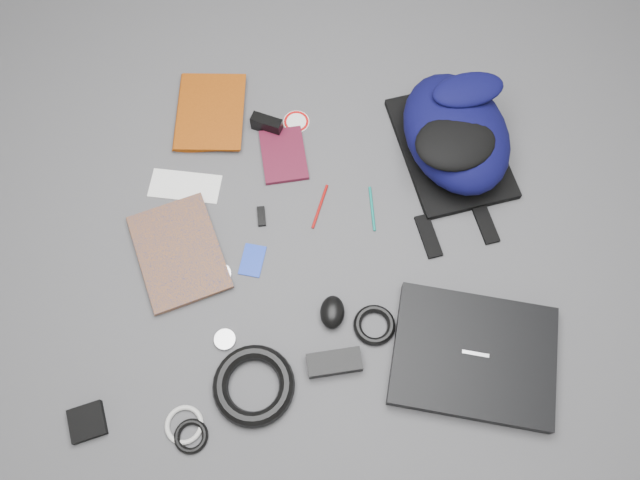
{
  "coord_description": "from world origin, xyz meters",
  "views": [
    {
      "loc": [
        0.01,
        -0.64,
        1.53
      ],
      "look_at": [
        0.0,
        0.0,
        0.02
      ],
      "focal_mm": 35.0,
      "sensor_mm": 36.0,
      "label": 1
    }
  ],
  "objects_px": {
    "textbook_red": "(177,112)",
    "dvd_case": "(284,155)",
    "backpack": "(456,133)",
    "mouse": "(332,312)",
    "comic_book": "(140,266)",
    "compact_camera": "(267,124)",
    "power_brick": "(334,363)",
    "pouch": "(87,422)",
    "laptop": "(474,356)"
  },
  "relations": [
    {
      "from": "compact_camera",
      "to": "mouse",
      "type": "height_order",
      "value": "compact_camera"
    },
    {
      "from": "laptop",
      "to": "power_brick",
      "type": "distance_m",
      "value": 0.34
    },
    {
      "from": "comic_book",
      "to": "compact_camera",
      "type": "bearing_deg",
      "value": 32.21
    },
    {
      "from": "backpack",
      "to": "power_brick",
      "type": "bearing_deg",
      "value": -133.29
    },
    {
      "from": "compact_camera",
      "to": "power_brick",
      "type": "distance_m",
      "value": 0.71
    },
    {
      "from": "power_brick",
      "to": "laptop",
      "type": "bearing_deg",
      "value": -5.75
    },
    {
      "from": "power_brick",
      "to": "pouch",
      "type": "relative_size",
      "value": 1.64
    },
    {
      "from": "laptop",
      "to": "dvd_case",
      "type": "relative_size",
      "value": 2.28
    },
    {
      "from": "laptop",
      "to": "pouch",
      "type": "bearing_deg",
      "value": -160.25
    },
    {
      "from": "power_brick",
      "to": "pouch",
      "type": "height_order",
      "value": "power_brick"
    },
    {
      "from": "backpack",
      "to": "mouse",
      "type": "relative_size",
      "value": 4.94
    },
    {
      "from": "comic_book",
      "to": "power_brick",
      "type": "distance_m",
      "value": 0.56
    },
    {
      "from": "backpack",
      "to": "laptop",
      "type": "height_order",
      "value": "backpack"
    },
    {
      "from": "pouch",
      "to": "laptop",
      "type": "bearing_deg",
      "value": 10.17
    },
    {
      "from": "dvd_case",
      "to": "pouch",
      "type": "xyz_separation_m",
      "value": [
        -0.44,
        -0.74,
        0.0
      ]
    },
    {
      "from": "textbook_red",
      "to": "dvd_case",
      "type": "relative_size",
      "value": 1.53
    },
    {
      "from": "textbook_red",
      "to": "backpack",
      "type": "bearing_deg",
      "value": -7.82
    },
    {
      "from": "comic_book",
      "to": "compact_camera",
      "type": "relative_size",
      "value": 3.27
    },
    {
      "from": "textbook_red",
      "to": "dvd_case",
      "type": "xyz_separation_m",
      "value": [
        0.31,
        -0.14,
        -0.01
      ]
    },
    {
      "from": "comic_book",
      "to": "compact_camera",
      "type": "xyz_separation_m",
      "value": [
        0.31,
        0.43,
        0.01
      ]
    },
    {
      "from": "laptop",
      "to": "textbook_red",
      "type": "xyz_separation_m",
      "value": [
        -0.8,
        0.71,
        -0.01
      ]
    },
    {
      "from": "compact_camera",
      "to": "pouch",
      "type": "distance_m",
      "value": 0.91
    },
    {
      "from": "mouse",
      "to": "power_brick",
      "type": "bearing_deg",
      "value": -84.44
    },
    {
      "from": "laptop",
      "to": "dvd_case",
      "type": "xyz_separation_m",
      "value": [
        -0.49,
        0.57,
        -0.01
      ]
    },
    {
      "from": "comic_book",
      "to": "dvd_case",
      "type": "bearing_deg",
      "value": 21.44
    },
    {
      "from": "mouse",
      "to": "pouch",
      "type": "bearing_deg",
      "value": -151.71
    },
    {
      "from": "backpack",
      "to": "textbook_red",
      "type": "relative_size",
      "value": 1.64
    },
    {
      "from": "comic_book",
      "to": "mouse",
      "type": "distance_m",
      "value": 0.52
    },
    {
      "from": "textbook_red",
      "to": "comic_book",
      "type": "relative_size",
      "value": 0.9
    },
    {
      "from": "laptop",
      "to": "textbook_red",
      "type": "bearing_deg",
      "value": 148.18
    },
    {
      "from": "comic_book",
      "to": "pouch",
      "type": "height_order",
      "value": "comic_book"
    },
    {
      "from": "compact_camera",
      "to": "power_brick",
      "type": "height_order",
      "value": "compact_camera"
    },
    {
      "from": "backpack",
      "to": "compact_camera",
      "type": "distance_m",
      "value": 0.53
    },
    {
      "from": "comic_book",
      "to": "laptop",
      "type": "bearing_deg",
      "value": -36.82
    },
    {
      "from": "comic_book",
      "to": "compact_camera",
      "type": "height_order",
      "value": "compact_camera"
    },
    {
      "from": "textbook_red",
      "to": "comic_book",
      "type": "distance_m",
      "value": 0.48
    },
    {
      "from": "backpack",
      "to": "mouse",
      "type": "distance_m",
      "value": 0.6
    },
    {
      "from": "laptop",
      "to": "compact_camera",
      "type": "xyz_separation_m",
      "value": [
        -0.54,
        0.66,
        0.01
      ]
    },
    {
      "from": "power_brick",
      "to": "dvd_case",
      "type": "bearing_deg",
      "value": 94.64
    },
    {
      "from": "compact_camera",
      "to": "pouch",
      "type": "xyz_separation_m",
      "value": [
        -0.39,
        -0.82,
        -0.01
      ]
    },
    {
      "from": "comic_book",
      "to": "compact_camera",
      "type": "distance_m",
      "value": 0.53
    },
    {
      "from": "backpack",
      "to": "mouse",
      "type": "bearing_deg",
      "value": -139.48
    },
    {
      "from": "laptop",
      "to": "mouse",
      "type": "bearing_deg",
      "value": 172.64
    },
    {
      "from": "compact_camera",
      "to": "power_brick",
      "type": "relative_size",
      "value": 0.67
    },
    {
      "from": "backpack",
      "to": "power_brick",
      "type": "height_order",
      "value": "backpack"
    },
    {
      "from": "mouse",
      "to": "pouch",
      "type": "relative_size",
      "value": 1.07
    },
    {
      "from": "laptop",
      "to": "backpack",
      "type": "bearing_deg",
      "value": 100.77
    },
    {
      "from": "dvd_case",
      "to": "mouse",
      "type": "height_order",
      "value": "mouse"
    },
    {
      "from": "backpack",
      "to": "laptop",
      "type": "xyz_separation_m",
      "value": [
        0.01,
        -0.6,
        -0.07
      ]
    },
    {
      "from": "comic_book",
      "to": "pouch",
      "type": "relative_size",
      "value": 3.57
    }
  ]
}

